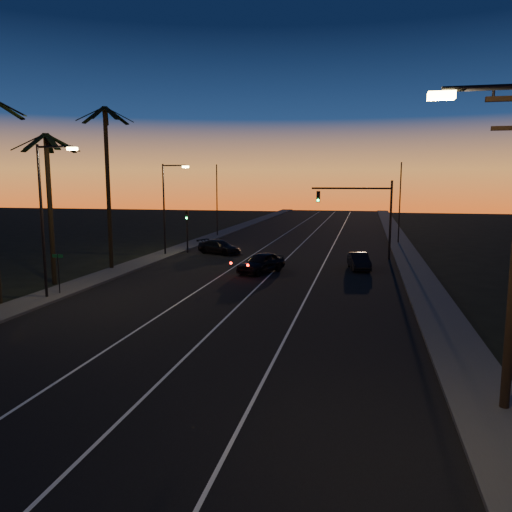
% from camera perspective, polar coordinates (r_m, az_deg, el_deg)
% --- Properties ---
extents(road, '(20.00, 170.00, 0.01)m').
position_cam_1_polar(road, '(36.93, 0.73, -2.26)').
color(road, black).
rests_on(road, ground).
extents(sidewalk_left, '(2.40, 170.00, 0.16)m').
position_cam_1_polar(sidewalk_left, '(40.64, -14.93, -1.45)').
color(sidewalk_left, '#3A3B38').
rests_on(sidewalk_left, ground).
extents(sidewalk_right, '(2.40, 170.00, 0.16)m').
position_cam_1_polar(sidewalk_right, '(36.39, 18.30, -2.74)').
color(sidewalk_right, '#3A3B38').
rests_on(sidewalk_right, ground).
extents(lane_stripe_left, '(0.12, 160.00, 0.01)m').
position_cam_1_polar(lane_stripe_left, '(37.63, -3.75, -2.05)').
color(lane_stripe_left, silver).
rests_on(lane_stripe_left, road).
extents(lane_stripe_mid, '(0.12, 160.00, 0.01)m').
position_cam_1_polar(lane_stripe_mid, '(36.83, 1.50, -2.27)').
color(lane_stripe_mid, silver).
rests_on(lane_stripe_mid, road).
extents(lane_stripe_right, '(0.12, 160.00, 0.01)m').
position_cam_1_polar(lane_stripe_right, '(36.35, 6.93, -2.48)').
color(lane_stripe_right, silver).
rests_on(lane_stripe_right, road).
extents(palm_mid, '(4.25, 4.16, 10.03)m').
position_cam_1_polar(palm_mid, '(35.96, -22.57, 6.82)').
color(palm_mid, black).
rests_on(palm_mid, ground).
extents(palm_far, '(4.25, 4.16, 12.53)m').
position_cam_1_polar(palm_far, '(40.54, -16.62, 9.16)').
color(palm_far, black).
rests_on(palm_far, ground).
extents(streetlight_left_near, '(2.55, 0.26, 9.00)m').
position_cam_1_polar(streetlight_left_near, '(31.28, -22.89, 4.93)').
color(streetlight_left_near, black).
rests_on(streetlight_left_near, ground).
extents(streetlight_left_far, '(2.55, 0.26, 8.50)m').
position_cam_1_polar(streetlight_left_far, '(47.14, -10.14, 6.14)').
color(streetlight_left_far, black).
rests_on(streetlight_left_far, ground).
extents(street_sign, '(0.70, 0.06, 2.60)m').
position_cam_1_polar(street_sign, '(32.55, -21.65, -1.38)').
color(street_sign, black).
rests_on(street_sign, ground).
extents(signal_mast, '(7.10, 0.41, 7.00)m').
position_cam_1_polar(signal_mast, '(45.57, 12.20, 5.65)').
color(signal_mast, black).
rests_on(signal_mast, ground).
extents(signal_post, '(0.28, 0.37, 4.20)m').
position_cam_1_polar(signal_post, '(48.68, -7.89, 3.71)').
color(signal_post, black).
rests_on(signal_post, ground).
extents(far_pole_left, '(0.14, 0.14, 9.00)m').
position_cam_1_polar(far_pole_left, '(63.28, -4.49, 6.32)').
color(far_pole_left, black).
rests_on(far_pole_left, ground).
extents(far_pole_right, '(0.14, 0.14, 9.00)m').
position_cam_1_polar(far_pole_right, '(57.70, 16.11, 5.80)').
color(far_pole_right, black).
rests_on(far_pole_right, ground).
extents(lead_car, '(3.64, 5.31, 1.54)m').
position_cam_1_polar(lead_car, '(38.02, 0.59, -0.76)').
color(lead_car, black).
rests_on(lead_car, road).
extents(right_car, '(2.03, 4.10, 1.29)m').
position_cam_1_polar(right_car, '(40.27, 11.69, -0.59)').
color(right_car, black).
rests_on(right_car, road).
extents(cross_car, '(4.92, 3.53, 1.32)m').
position_cam_1_polar(cross_car, '(47.95, -4.19, 1.03)').
color(cross_car, black).
rests_on(cross_car, road).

